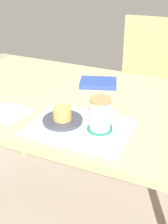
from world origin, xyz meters
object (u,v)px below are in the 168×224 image
Objects in this scene: coffee_mug at (101,114)px; pastry_plate at (63,120)px; small_book at (98,83)px; pastry at (62,113)px; dining_table at (84,114)px; wooden_chair at (147,87)px.

pastry_plate is at bearing -178.33° from coffee_mug.
pastry is at bearing -107.57° from small_book.
pastry is (-0.00, -0.21, 0.11)m from dining_table.
coffee_mug is 0.69× the size of small_book.
coffee_mug is at bearing 86.47° from wooden_chair.
coffee_mug is (0.16, 0.00, 0.06)m from pastry_plate.
wooden_chair is 0.60m from small_book.
dining_table is at bearing 89.89° from pastry_plate.
small_book reaches higher than pastry_plate.
dining_table is at bearing 74.62° from wooden_chair.
pastry is (-0.13, -0.94, 0.24)m from wooden_chair.
dining_table is 1.45× the size of wooden_chair.
dining_table is 7.53× the size of small_book.
pastry_plate is at bearing 76.89° from wooden_chair.
wooden_chair reaches higher than coffee_mug.
pastry_plate is at bearing 0.00° from pastry.
dining_table is at bearing -106.53° from small_book.
pastry is 0.59× the size of coffee_mug.
dining_table is 0.30m from coffee_mug.
coffee_mug reaches higher than pastry.
small_book is (-0.01, 0.19, 0.08)m from dining_table.
pastry_plate is (-0.00, -0.21, 0.08)m from dining_table.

